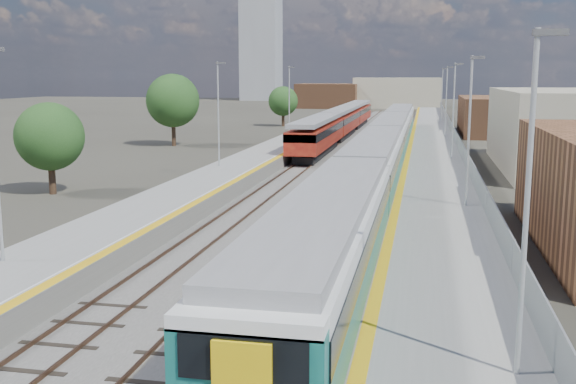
% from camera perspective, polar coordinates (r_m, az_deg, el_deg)
% --- Properties ---
extents(ground, '(320.00, 320.00, 0.00)m').
position_cam_1_polar(ground, '(63.38, 7.39, 2.92)').
color(ground, '#47443A').
rests_on(ground, ground).
extents(ballast_bed, '(10.50, 155.00, 0.06)m').
position_cam_1_polar(ballast_bed, '(66.05, 5.60, 3.26)').
color(ballast_bed, '#565451').
rests_on(ballast_bed, ground).
extents(tracks, '(8.96, 160.00, 0.17)m').
position_cam_1_polar(tracks, '(67.64, 6.26, 3.47)').
color(tracks, '#4C3323').
rests_on(tracks, ground).
extents(platform_right, '(4.70, 155.00, 8.52)m').
position_cam_1_polar(platform_right, '(65.65, 12.17, 3.49)').
color(platform_right, slate).
rests_on(platform_right, ground).
extents(platform_left, '(4.30, 155.00, 8.52)m').
position_cam_1_polar(platform_left, '(67.01, -0.20, 3.82)').
color(platform_left, slate).
rests_on(platform_left, ground).
extents(buildings, '(72.00, 185.50, 40.00)m').
position_cam_1_polar(buildings, '(153.07, 3.04, 11.02)').
color(buildings, brown).
rests_on(buildings, ground).
extents(green_train, '(2.90, 80.76, 3.19)m').
position_cam_1_polar(green_train, '(51.18, 8.15, 3.80)').
color(green_train, black).
rests_on(green_train, ground).
extents(red_train, '(2.76, 56.04, 3.49)m').
position_cam_1_polar(red_train, '(82.41, 4.55, 6.00)').
color(red_train, black).
rests_on(red_train, ground).
extents(tree_a, '(4.35, 4.35, 5.89)m').
position_cam_1_polar(tree_a, '(45.53, -19.53, 4.43)').
color(tree_a, '#382619').
rests_on(tree_a, ground).
extents(tree_b, '(5.71, 5.71, 7.73)m').
position_cam_1_polar(tree_b, '(73.80, -9.73, 7.63)').
color(tree_b, '#382619').
rests_on(tree_b, ground).
extents(tree_c, '(4.40, 4.40, 5.96)m').
position_cam_1_polar(tree_c, '(101.15, -0.42, 7.70)').
color(tree_c, '#382619').
rests_on(tree_c, ground).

